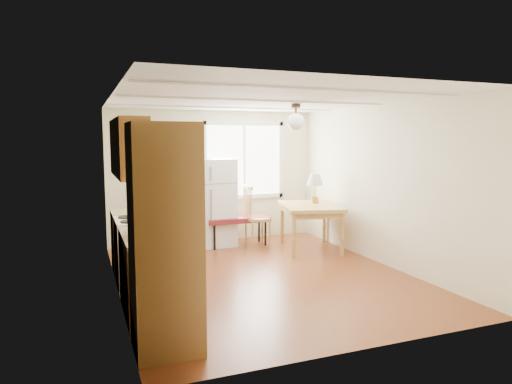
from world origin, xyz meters
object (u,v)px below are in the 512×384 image
refrigerator (215,202)px  dining_table (310,210)px  chair (252,211)px  bench (238,220)px

refrigerator → dining_table: refrigerator is taller
chair → dining_table: bearing=-35.1°
dining_table → chair: bearing=160.6°
bench → dining_table: bearing=-31.4°
dining_table → chair: 1.07m
bench → dining_table: (1.13, -0.71, 0.22)m
refrigerator → bench: 0.54m
refrigerator → dining_table: size_ratio=1.08×
dining_table → chair: chair is taller
bench → dining_table: dining_table is taller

